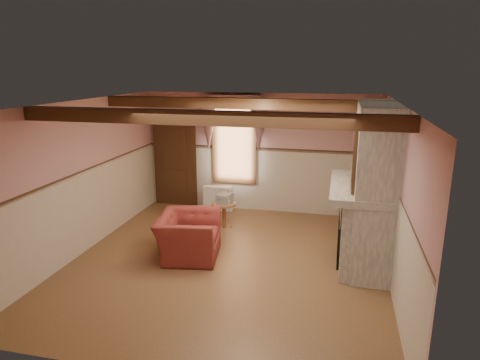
% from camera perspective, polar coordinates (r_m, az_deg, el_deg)
% --- Properties ---
extents(floor, '(5.50, 6.00, 0.01)m').
position_cam_1_polar(floor, '(7.76, -1.72, -10.89)').
color(floor, brown).
rests_on(floor, ground).
extents(ceiling, '(5.50, 6.00, 0.01)m').
position_cam_1_polar(ceiling, '(7.01, -1.90, 10.19)').
color(ceiling, silver).
rests_on(ceiling, wall_back).
extents(wall_back, '(5.50, 0.02, 2.80)m').
position_cam_1_polar(wall_back, '(10.11, 2.58, 3.61)').
color(wall_back, tan).
rests_on(wall_back, floor).
extents(wall_front, '(5.50, 0.02, 2.80)m').
position_cam_1_polar(wall_front, '(4.61, -11.62, -10.79)').
color(wall_front, tan).
rests_on(wall_front, floor).
extents(wall_left, '(0.02, 6.00, 2.80)m').
position_cam_1_polar(wall_left, '(8.38, -20.29, 0.33)').
color(wall_left, tan).
rests_on(wall_left, floor).
extents(wall_right, '(0.02, 6.00, 2.80)m').
position_cam_1_polar(wall_right, '(7.09, 20.21, -2.21)').
color(wall_right, tan).
rests_on(wall_right, floor).
extents(wainscot, '(5.50, 6.00, 1.50)m').
position_cam_1_polar(wainscot, '(7.47, -1.77, -5.70)').
color(wainscot, '#C2B19C').
rests_on(wainscot, floor).
extents(chair_rail, '(5.50, 6.00, 0.08)m').
position_cam_1_polar(chair_rail, '(7.24, -1.81, -0.13)').
color(chair_rail, black).
rests_on(chair_rail, wainscot).
extents(firebox, '(0.20, 0.95, 0.90)m').
position_cam_1_polar(firebox, '(7.91, 13.67, -7.25)').
color(firebox, black).
rests_on(firebox, floor).
extents(armchair, '(1.22, 1.35, 0.78)m').
position_cam_1_polar(armchair, '(7.90, -6.88, -7.41)').
color(armchair, maroon).
rests_on(armchair, floor).
extents(side_table, '(0.58, 0.58, 0.55)m').
position_cam_1_polar(side_table, '(9.24, -2.14, -4.72)').
color(side_table, brown).
rests_on(side_table, floor).
extents(book_stack, '(0.34, 0.38, 0.20)m').
position_cam_1_polar(book_stack, '(9.14, -2.08, -2.47)').
color(book_stack, '#B7AD8C').
rests_on(book_stack, side_table).
extents(radiator, '(0.72, 0.26, 0.60)m').
position_cam_1_polar(radiator, '(10.31, -2.91, -2.48)').
color(radiator, silver).
rests_on(radiator, floor).
extents(bowl, '(0.31, 0.31, 0.08)m').
position_cam_1_polar(bowl, '(7.70, 15.95, -0.10)').
color(bowl, brown).
rests_on(bowl, mantel).
extents(mantel_clock, '(0.14, 0.24, 0.20)m').
position_cam_1_polar(mantel_clock, '(8.37, 15.79, 1.53)').
color(mantel_clock, black).
rests_on(mantel_clock, mantel).
extents(oil_lamp, '(0.11, 0.11, 0.28)m').
position_cam_1_polar(oil_lamp, '(7.80, 15.96, 0.85)').
color(oil_lamp, gold).
rests_on(oil_lamp, mantel).
extents(candle_red, '(0.06, 0.06, 0.16)m').
position_cam_1_polar(candle_red, '(7.07, 16.18, -1.09)').
color(candle_red, '#A72514').
rests_on(candle_red, mantel).
extents(jar_yellow, '(0.06, 0.06, 0.12)m').
position_cam_1_polar(jar_yellow, '(7.44, 16.04, -0.45)').
color(jar_yellow, gold).
rests_on(jar_yellow, mantel).
extents(fireplace, '(0.85, 2.00, 2.80)m').
position_cam_1_polar(fireplace, '(7.63, 17.29, -0.78)').
color(fireplace, gray).
rests_on(fireplace, floor).
extents(mantel, '(1.05, 2.05, 0.12)m').
position_cam_1_polar(mantel, '(7.63, 15.92, -1.00)').
color(mantel, gray).
rests_on(mantel, fireplace).
extents(overmantel_mirror, '(0.06, 1.44, 1.04)m').
position_cam_1_polar(overmantel_mirror, '(7.49, 14.84, 3.58)').
color(overmantel_mirror, silver).
rests_on(overmantel_mirror, fireplace).
extents(door, '(1.10, 0.10, 2.10)m').
position_cam_1_polar(door, '(10.71, -8.62, 2.18)').
color(door, black).
rests_on(door, floor).
extents(window, '(1.06, 0.08, 2.02)m').
position_cam_1_polar(window, '(10.16, -0.77, 5.12)').
color(window, white).
rests_on(window, wall_back).
extents(window_drapes, '(1.30, 0.14, 1.40)m').
position_cam_1_polar(window_drapes, '(9.99, -0.91, 8.43)').
color(window_drapes, gray).
rests_on(window_drapes, wall_back).
extents(ceiling_beam_front, '(5.50, 0.18, 0.20)m').
position_cam_1_polar(ceiling_beam_front, '(5.88, -4.95, 8.25)').
color(ceiling_beam_front, black).
rests_on(ceiling_beam_front, ceiling).
extents(ceiling_beam_back, '(5.50, 0.18, 0.20)m').
position_cam_1_polar(ceiling_beam_back, '(8.18, 0.32, 10.16)').
color(ceiling_beam_back, black).
rests_on(ceiling_beam_back, ceiling).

